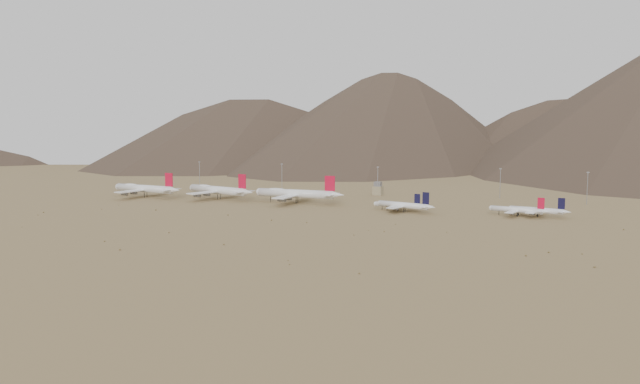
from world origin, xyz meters
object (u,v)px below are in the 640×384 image
at_px(widebody_centre, 218,190).
at_px(widebody_east, 296,193).
at_px(widebody_west, 145,189).
at_px(narrowbody_a, 398,205).
at_px(narrowbody_b, 405,205).
at_px(control_tower, 378,189).

xyz_separation_m(widebody_centre, widebody_east, (72.30, 0.84, 0.13)).
height_order(widebody_west, widebody_east, widebody_east).
xyz_separation_m(widebody_centre, narrowbody_a, (159.63, -8.30, -3.56)).
distance_m(widebody_centre, widebody_east, 72.31).
bearing_deg(widebody_east, narrowbody_b, -10.76).
height_order(widebody_centre, narrowbody_b, widebody_centre).
distance_m(widebody_east, narrowbody_a, 87.88).
xyz_separation_m(widebody_west, narrowbody_b, (232.24, -1.27, -2.59)).
bearing_deg(control_tower, narrowbody_a, -63.19).
bearing_deg(narrowbody_a, widebody_east, 173.82).
bearing_deg(widebody_east, widebody_west, -175.30).
height_order(narrowbody_a, control_tower, narrowbody_a).
xyz_separation_m(widebody_west, narrowbody_a, (225.56, 5.32, -3.44)).
relative_size(widebody_centre, narrowbody_a, 1.90).
height_order(narrowbody_b, control_tower, narrowbody_b).
xyz_separation_m(narrowbody_a, narrowbody_b, (6.68, -6.59, 0.84)).
distance_m(narrowbody_a, narrowbody_b, 9.42).
relative_size(widebody_west, narrowbody_b, 1.62).
bearing_deg(narrowbody_b, widebody_east, -174.98).
xyz_separation_m(widebody_west, control_tower, (179.33, 96.81, -2.29)).
distance_m(widebody_centre, narrowbody_a, 159.89).
relative_size(narrowbody_a, narrowbody_b, 0.85).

